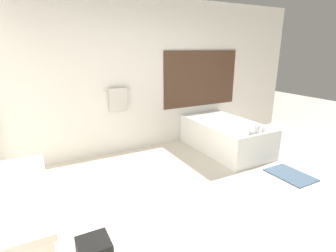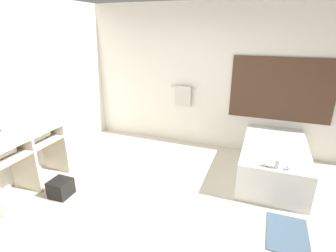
{
  "view_description": "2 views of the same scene",
  "coord_description": "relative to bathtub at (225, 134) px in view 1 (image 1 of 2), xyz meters",
  "views": [
    {
      "loc": [
        -1.65,
        -2.21,
        1.84
      ],
      "look_at": [
        -0.12,
        0.65,
        0.87
      ],
      "focal_mm": 28.0,
      "sensor_mm": 36.0,
      "label": 1
    },
    {
      "loc": [
        1.2,
        -2.67,
        2.25
      ],
      "look_at": [
        -0.08,
        0.72,
        0.88
      ],
      "focal_mm": 28.0,
      "sensor_mm": 36.0,
      "label": 2
    }
  ],
  "objects": [
    {
      "name": "vanity_counter",
      "position": [
        -3.36,
        -1.63,
        0.35
      ],
      "size": [
        0.57,
        1.23,
        0.9
      ],
      "color": "beige",
      "rests_on": "ground_plane"
    },
    {
      "name": "bathtub",
      "position": [
        0.0,
        0.0,
        0.0
      ],
      "size": [
        0.95,
        1.68,
        0.66
      ],
      "color": "white",
      "rests_on": "ground_plane"
    },
    {
      "name": "ground_plane",
      "position": [
        -1.46,
        -1.35,
        -0.3
      ],
      "size": [
        16.0,
        16.0,
        0.0
      ],
      "primitive_type": "plane",
      "color": "beige",
      "rests_on": "ground"
    },
    {
      "name": "bath_mat",
      "position": [
        0.19,
        -1.29,
        -0.29
      ],
      "size": [
        0.45,
        0.65,
        0.02
      ],
      "color": "slate",
      "rests_on": "ground_plane"
    },
    {
      "name": "wall_back_with_blinds",
      "position": [
        -1.41,
        0.88,
        1.05
      ],
      "size": [
        7.4,
        0.13,
        2.7
      ],
      "color": "white",
      "rests_on": "ground_plane"
    }
  ]
}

